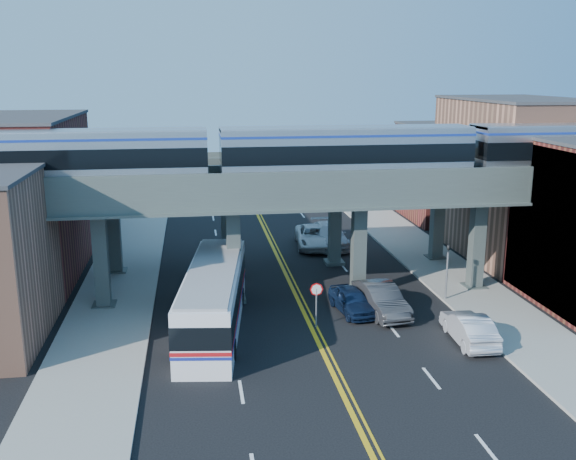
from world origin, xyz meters
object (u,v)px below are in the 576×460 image
Objects in this scene: car_lane_a at (352,300)px; car_parked_curb at (469,328)px; stop_sign at (316,298)px; car_lane_c at (314,237)px; transit_bus at (214,299)px; car_lane_d at (329,235)px; car_lane_b at (381,299)px; traffic_signal at (447,266)px; transit_train at (346,152)px.

car_lane_a is 7.31m from car_parked_curb.
stop_sign reaches higher than car_lane_c.
transit_bus reaches higher than car_lane_d.
stop_sign is 4.60m from car_lane_b.
car_lane_c is (-5.80, 14.04, -1.44)m from traffic_signal.
car_lane_d is at bearing 75.52° from stop_sign.
stop_sign reaches higher than car_lane_a.
car_lane_d is at bearing 6.35° from car_lane_c.
car_lane_a is at bearing 37.53° from stop_sign.
transit_train is 12.12m from transit_bus.
transit_bus is 10.03m from car_lane_b.
car_lane_a is at bearing 160.67° from car_lane_b.
car_lane_d is at bearing -24.37° from transit_bus.
traffic_signal reaches higher than transit_bus.
traffic_signal reaches higher than car_lane_c.
stop_sign reaches higher than car_lane_b.
transit_train is at bearing -56.14° from car_parked_curb.
car_lane_d reaches higher than car_lane_b.
traffic_signal is at bearing 11.41° from car_lane_b.
traffic_signal is 6.53m from car_parked_curb.
transit_bus is (-8.46, -4.27, -7.56)m from transit_train.
car_lane_b is at bearing -66.46° from transit_train.
transit_train reaches higher than car_lane_d.
stop_sign is at bearing -19.95° from car_parked_curb.
car_lane_b is (1.69, -0.41, 0.14)m from car_lane_a.
car_lane_a is at bearing -170.72° from traffic_signal.
stop_sign is (-2.74, -5.00, -7.53)m from transit_train.
car_lane_a is 0.70× the size of car_lane_d.
transit_bus is 3.02× the size of car_lane_a.
transit_train is 9.53m from traffic_signal.
traffic_signal is 0.84× the size of car_parked_curb.
car_lane_a is at bearing -95.02° from car_lane_d.
car_parked_curb reaches higher than car_lane_a.
car_lane_c is 0.98× the size of car_lane_d.
stop_sign is 9.41m from traffic_signal.
transit_bus is at bearing -179.51° from car_lane_a.
transit_train is at bearing 107.74° from car_lane_b.
car_lane_a is at bearing -74.11° from transit_bus.
transit_bus is 2.75× the size of car_parked_curb.
car_parked_curb is at bearing -72.04° from car_lane_c.
traffic_signal is at bearing -98.10° from car_parked_curb.
car_lane_a is 0.72× the size of car_lane_c.
stop_sign is at bearing -95.09° from car_lane_c.
transit_train is 12.82m from car_parked_curb.
traffic_signal reaches higher than car_parked_curb.
car_lane_d is 1.30× the size of car_parked_curb.
car_lane_b is at bearing -77.84° from transit_bus.
car_parked_curb is at bearing -101.02° from traffic_signal.
car_parked_curb is (3.44, -4.80, -0.09)m from car_lane_b.
car_lane_d reaches higher than car_parked_curb.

